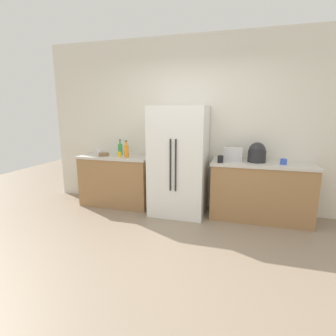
{
  "coord_description": "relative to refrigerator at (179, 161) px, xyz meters",
  "views": [
    {
      "loc": [
        0.79,
        -2.51,
        1.62
      ],
      "look_at": [
        -0.07,
        0.46,
        0.96
      ],
      "focal_mm": 27.67,
      "sensor_mm": 36.0,
      "label": 1
    }
  ],
  "objects": [
    {
      "name": "bottle_b",
      "position": [
        -0.9,
        -0.03,
        0.13
      ],
      "size": [
        0.08,
        0.08,
        0.28
      ],
      "color": "orange",
      "rests_on": "counter_left"
    },
    {
      "name": "cup_a",
      "position": [
        -1.53,
        0.17,
        0.07
      ],
      "size": [
        0.08,
        0.08,
        0.09
      ],
      "primitive_type": "cylinder",
      "color": "white",
      "rests_on": "counter_left"
    },
    {
      "name": "rice_cooker",
      "position": [
        1.18,
        0.12,
        0.16
      ],
      "size": [
        0.27,
        0.27,
        0.3
      ],
      "color": "#262628",
      "rests_on": "counter_right"
    },
    {
      "name": "bowl_a",
      "position": [
        -1.34,
        0.01,
        0.05
      ],
      "size": [
        0.18,
        0.18,
        0.05
      ],
      "primitive_type": "cylinder",
      "color": "brown",
      "rests_on": "counter_left"
    },
    {
      "name": "toaster",
      "position": [
        0.83,
        0.13,
        0.13
      ],
      "size": [
        0.27,
        0.17,
        0.21
      ],
      "primitive_type": "cube",
      "color": "silver",
      "rests_on": "counter_right"
    },
    {
      "name": "ground_plane",
      "position": [
        0.17,
        -1.44,
        -0.86
      ],
      "size": [
        10.74,
        10.74,
        0.0
      ],
      "primitive_type": "plane",
      "color": "gray"
    },
    {
      "name": "bottle_a",
      "position": [
        -1.11,
        0.17,
        0.13
      ],
      "size": [
        0.08,
        0.08,
        0.28
      ],
      "color": "green",
      "rests_on": "counter_left"
    },
    {
      "name": "counter_right",
      "position": [
        1.27,
        0.08,
        -0.42
      ],
      "size": [
        1.5,
        0.59,
        0.88
      ],
      "color": "#9E7247",
      "rests_on": "ground_plane"
    },
    {
      "name": "cup_d",
      "position": [
        0.66,
        -0.08,
        0.08
      ],
      "size": [
        0.09,
        0.09,
        0.11
      ],
      "primitive_type": "cylinder",
      "color": "black",
      "rests_on": "counter_right"
    },
    {
      "name": "counter_left",
      "position": [
        -1.15,
        0.08,
        -0.42
      ],
      "size": [
        1.26,
        0.59,
        0.88
      ],
      "color": "#9E7247",
      "rests_on": "ground_plane"
    },
    {
      "name": "kitchen_back_panel",
      "position": [
        0.17,
        0.42,
        0.56
      ],
      "size": [
        5.37,
        0.1,
        2.84
      ],
      "primitive_type": "cube",
      "color": "silver",
      "rests_on": "ground_plane"
    },
    {
      "name": "cup_b",
      "position": [
        -1.04,
        -0.01,
        0.07
      ],
      "size": [
        0.08,
        0.08,
        0.08
      ],
      "primitive_type": "cylinder",
      "color": "yellow",
      "rests_on": "counter_left"
    },
    {
      "name": "refrigerator",
      "position": [
        0.0,
        0.0,
        0.0
      ],
      "size": [
        0.86,
        0.73,
        1.72
      ],
      "color": "white",
      "rests_on": "ground_plane"
    },
    {
      "name": "cup_c",
      "position": [
        1.55,
        0.04,
        0.07
      ],
      "size": [
        0.09,
        0.09,
        0.08
      ],
      "primitive_type": "cylinder",
      "color": "blue",
      "rests_on": "counter_right"
    }
  ]
}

